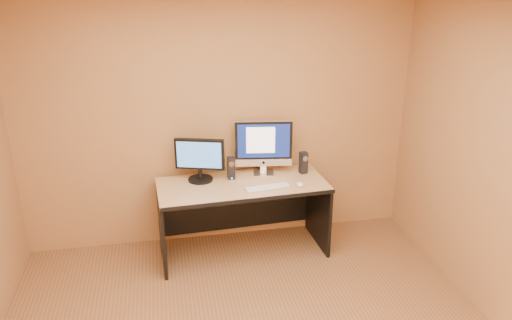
% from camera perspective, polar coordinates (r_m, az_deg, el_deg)
% --- Properties ---
extents(walls, '(4.00, 4.00, 2.60)m').
position_cam_1_polar(walls, '(3.21, 0.23, -5.48)').
color(walls, '#95633C').
rests_on(walls, ground).
extents(desk, '(1.68, 0.81, 0.76)m').
position_cam_1_polar(desk, '(5.06, -1.52, -6.68)').
color(desk, tan).
rests_on(desk, ground).
extents(imac, '(0.61, 0.30, 0.57)m').
position_cam_1_polar(imac, '(5.03, 0.89, 1.44)').
color(imac, silver).
rests_on(imac, desk).
extents(second_monitor, '(0.55, 0.38, 0.43)m').
position_cam_1_polar(second_monitor, '(4.92, -6.45, 0.00)').
color(second_monitor, black).
rests_on(second_monitor, desk).
extents(speaker_left, '(0.07, 0.07, 0.23)m').
position_cam_1_polar(speaker_left, '(4.97, -2.86, -0.92)').
color(speaker_left, black).
rests_on(speaker_left, desk).
extents(speaker_right, '(0.08, 0.09, 0.23)m').
position_cam_1_polar(speaker_right, '(5.12, 5.44, -0.30)').
color(speaker_right, black).
rests_on(speaker_right, desk).
extents(keyboard, '(0.46, 0.18, 0.02)m').
position_cam_1_polar(keyboard, '(4.79, 1.31, -3.16)').
color(keyboard, silver).
rests_on(keyboard, desk).
extents(mouse, '(0.07, 0.11, 0.04)m').
position_cam_1_polar(mouse, '(4.85, 5.05, -2.77)').
color(mouse, white).
rests_on(mouse, desk).
extents(cable_a, '(0.10, 0.21, 0.01)m').
position_cam_1_polar(cable_a, '(5.22, 0.63, -1.11)').
color(cable_a, black).
rests_on(cable_a, desk).
extents(cable_b, '(0.07, 0.18, 0.01)m').
position_cam_1_polar(cable_b, '(5.19, 0.59, -1.21)').
color(cable_b, black).
rests_on(cable_b, desk).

